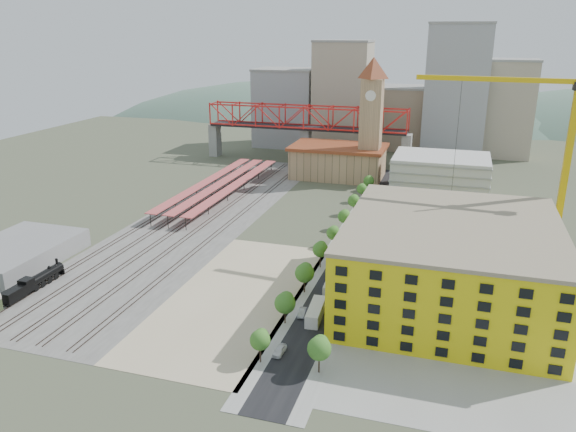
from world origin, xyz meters
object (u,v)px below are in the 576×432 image
(clock_tower, at_px, (372,109))
(site_trailer_c, at_px, (332,283))
(construction_building, at_px, (450,263))
(site_trailer_d, at_px, (344,261))
(site_trailer_a, at_px, (316,312))
(locomotive, at_px, (36,282))
(car_0, at_px, (280,351))
(site_trailer_b, at_px, (331,285))
(tower_crane, at_px, (555,136))

(clock_tower, bearing_deg, site_trailer_c, -85.47)
(construction_building, bearing_deg, clock_tower, 108.78)
(site_trailer_c, height_order, site_trailer_d, site_trailer_d)
(site_trailer_a, bearing_deg, clock_tower, 90.09)
(locomotive, xyz_separation_m, car_0, (63.00, -9.72, -1.12))
(clock_tower, xyz_separation_m, car_0, (5.00, -131.36, -27.96))
(locomotive, xyz_separation_m, site_trailer_d, (66.00, 34.50, -0.45))
(construction_building, distance_m, site_trailer_b, 27.32)
(site_trailer_d, distance_m, car_0, 44.33)
(site_trailer_c, bearing_deg, site_trailer_b, -95.52)
(clock_tower, distance_m, site_trailer_a, 119.39)
(site_trailer_a, bearing_deg, locomotive, -178.93)
(site_trailer_b, bearing_deg, site_trailer_d, 86.88)
(site_trailer_b, bearing_deg, site_trailer_a, -93.12)
(construction_building, relative_size, tower_crane, 0.93)
(clock_tower, height_order, site_trailer_c, clock_tower)
(locomotive, height_order, site_trailer_a, locomotive)
(construction_building, height_order, site_trailer_d, construction_building)
(site_trailer_a, relative_size, site_trailer_b, 1.16)
(site_trailer_b, height_order, car_0, site_trailer_b)
(car_0, bearing_deg, tower_crane, 52.98)
(tower_crane, distance_m, site_trailer_d, 59.51)
(site_trailer_a, bearing_deg, tower_crane, 39.47)
(site_trailer_a, xyz_separation_m, car_0, (-3.00, -15.41, -0.67))
(tower_crane, height_order, site_trailer_d, tower_crane)
(construction_building, relative_size, site_trailer_d, 4.94)
(construction_building, distance_m, car_0, 43.59)
(site_trailer_c, distance_m, site_trailer_d, 13.76)
(construction_building, height_order, tower_crane, tower_crane)
(car_0, bearing_deg, site_trailer_c, 87.34)
(site_trailer_b, distance_m, site_trailer_c, 0.94)
(locomotive, relative_size, site_trailer_b, 2.23)
(site_trailer_a, bearing_deg, site_trailer_d, 86.14)
(site_trailer_b, relative_size, site_trailer_c, 0.93)
(locomotive, bearing_deg, car_0, -8.77)
(site_trailer_c, xyz_separation_m, car_0, (-3.00, -30.46, -0.58))
(clock_tower, bearing_deg, site_trailer_b, -85.51)
(construction_building, height_order, site_trailer_c, construction_building)
(site_trailer_d, xyz_separation_m, car_0, (-3.00, -44.22, -0.67))
(construction_building, distance_m, site_trailer_c, 27.25)
(site_trailer_c, bearing_deg, clock_tower, 89.02)
(clock_tower, xyz_separation_m, construction_building, (34.00, -99.99, -19.29))
(site_trailer_d, bearing_deg, tower_crane, 22.17)
(locomotive, distance_m, site_trailer_d, 74.47)
(site_trailer_a, distance_m, site_trailer_d, 28.81)
(site_trailer_b, bearing_deg, tower_crane, 29.76)
(clock_tower, distance_m, site_trailer_c, 104.85)
(site_trailer_d, bearing_deg, site_trailer_c, -86.46)
(site_trailer_a, xyz_separation_m, site_trailer_b, (0.00, 14.12, -0.19))
(construction_building, height_order, car_0, construction_building)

